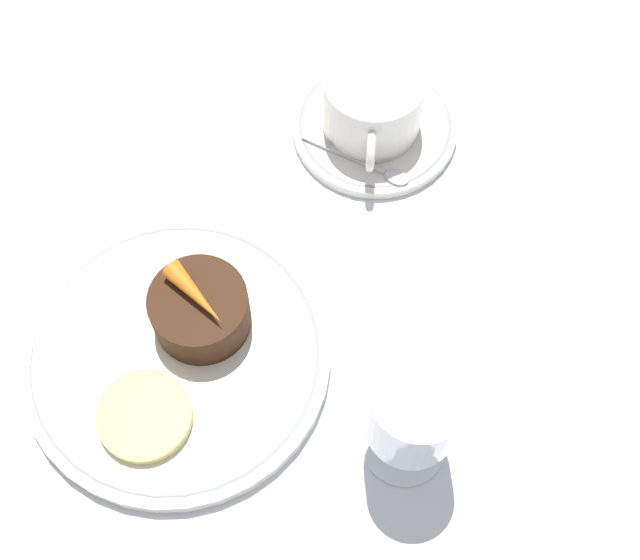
% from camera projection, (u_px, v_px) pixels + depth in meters
% --- Properties ---
extents(ground_plane, '(3.00, 3.00, 0.00)m').
position_uv_depth(ground_plane, '(222.00, 376.00, 0.69)').
color(ground_plane, white).
extents(dinner_plate, '(0.24, 0.24, 0.01)m').
position_uv_depth(dinner_plate, '(177.00, 356.00, 0.69)').
color(dinner_plate, white).
rests_on(dinner_plate, ground_plane).
extents(saucer, '(0.15, 0.15, 0.01)m').
position_uv_depth(saucer, '(375.00, 125.00, 0.79)').
color(saucer, white).
rests_on(saucer, ground_plane).
extents(coffee_cup, '(0.11, 0.09, 0.06)m').
position_uv_depth(coffee_cup, '(373.00, 102.00, 0.75)').
color(coffee_cup, white).
rests_on(coffee_cup, saucer).
extents(spoon, '(0.05, 0.10, 0.00)m').
position_uv_depth(spoon, '(368.00, 164.00, 0.76)').
color(spoon, silver).
rests_on(spoon, saucer).
extents(wine_glass, '(0.06, 0.06, 0.12)m').
position_uv_depth(wine_glass, '(414.00, 414.00, 0.60)').
color(wine_glass, silver).
rests_on(wine_glass, ground_plane).
extents(dessert_cake, '(0.08, 0.08, 0.04)m').
position_uv_depth(dessert_cake, '(200.00, 310.00, 0.68)').
color(dessert_cake, '#381E0F').
rests_on(dessert_cake, dinner_plate).
extents(carrot_garnish, '(0.05, 0.05, 0.02)m').
position_uv_depth(carrot_garnish, '(196.00, 295.00, 0.65)').
color(carrot_garnish, orange).
rests_on(carrot_garnish, dessert_cake).
extents(pineapple_slice, '(0.07, 0.07, 0.01)m').
position_uv_depth(pineapple_slice, '(145.00, 416.00, 0.66)').
color(pineapple_slice, '#EFE075').
rests_on(pineapple_slice, dinner_plate).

